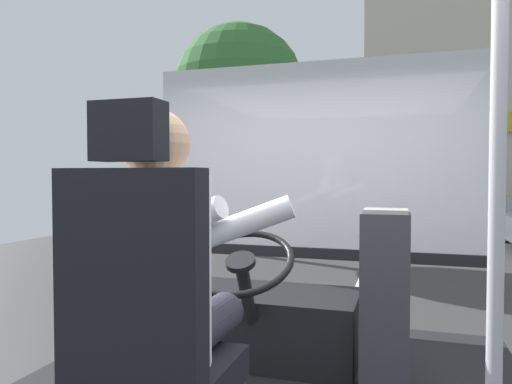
{
  "coord_description": "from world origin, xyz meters",
  "views": [
    {
      "loc": [
        0.67,
        -1.92,
        1.72
      ],
      "look_at": [
        -0.17,
        0.74,
        1.63
      ],
      "focal_mm": 33.36,
      "sensor_mm": 36.0,
      "label": 1
    }
  ],
  "objects": [
    {
      "name": "ground",
      "position": [
        0.0,
        8.8,
        -0.02
      ],
      "size": [
        18.0,
        44.0,
        0.06
      ],
      "color": "#393939"
    },
    {
      "name": "driver_seat",
      "position": [
        -0.13,
        -0.57,
        1.19
      ],
      "size": [
        0.48,
        0.48,
        1.32
      ],
      "color": "black",
      "rests_on": "bus_floor"
    },
    {
      "name": "bus_driver",
      "position": [
        -0.13,
        -0.46,
        1.41
      ],
      "size": [
        0.83,
        0.6,
        0.86
      ],
      "color": "#282833",
      "rests_on": "driver_seat"
    },
    {
      "name": "steering_console",
      "position": [
        -0.13,
        0.77,
        0.85
      ],
      "size": [
        1.1,
        0.98,
        0.8
      ],
      "color": "black",
      "rests_on": "bus_floor"
    },
    {
      "name": "handrail_pole",
      "position": [
        0.91,
        -0.46,
        1.58
      ],
      "size": [
        0.04,
        0.04,
        1.9
      ],
      "color": "#B7B7BC",
      "rests_on": "bus_floor"
    },
    {
      "name": "fare_box",
      "position": [
        0.58,
        0.5,
        1.09
      ],
      "size": [
        0.24,
        0.21,
        0.93
      ],
      "color": "#333338",
      "rests_on": "bus_floor"
    },
    {
      "name": "windshield_panel",
      "position": [
        0.0,
        1.62,
        1.67
      ],
      "size": [
        2.5,
        0.08,
        1.48
      ],
      "color": "silver"
    },
    {
      "name": "street_tree",
      "position": [
        -2.8,
        7.9,
        3.57
      ],
      "size": [
        2.84,
        2.84,
        5.0
      ],
      "color": "#4C3828",
      "rests_on": "ground"
    }
  ]
}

